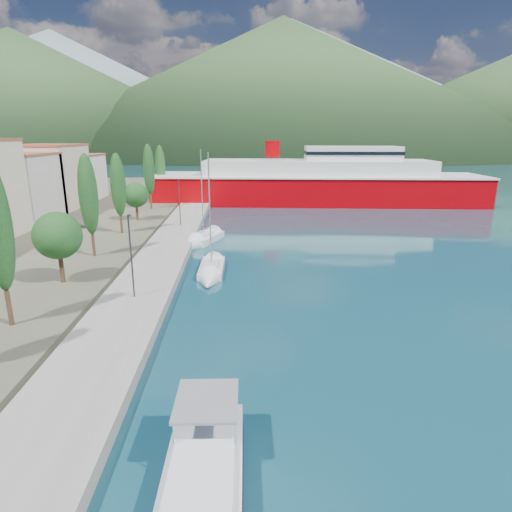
{
  "coord_description": "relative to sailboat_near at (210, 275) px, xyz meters",
  "views": [
    {
      "loc": [
        -1.27,
        -16.87,
        12.15
      ],
      "look_at": [
        0.0,
        14.0,
        3.5
      ],
      "focal_mm": 30.0,
      "sensor_mm": 36.0,
      "label": 1
    }
  ],
  "objects": [
    {
      "name": "sailboat_mid",
      "position": [
        -2.21,
        12.19,
        0.04
      ],
      "size": [
        5.33,
        8.38,
        11.77
      ],
      "color": "silver",
      "rests_on": "ground"
    },
    {
      "name": "lamp_posts",
      "position": [
        -5.13,
        -5.23,
        3.8
      ],
      "size": [
        0.15,
        49.76,
        6.06
      ],
      "color": "#2D2D33",
      "rests_on": "quay"
    },
    {
      "name": "hills_near",
      "position": [
        101.91,
        353.16,
        48.89
      ],
      "size": [
        1010.0,
        520.0,
        115.0
      ],
      "color": "#32512A",
      "rests_on": "ground"
    },
    {
      "name": "tree_row",
      "position": [
        -11.79,
        11.25,
        5.56
      ],
      "size": [
        3.78,
        63.33,
        10.46
      ],
      "color": "#47301E",
      "rests_on": "land_strip"
    },
    {
      "name": "ferry",
      "position": [
        17.51,
        43.87,
        3.37
      ],
      "size": [
        61.4,
        17.99,
        12.02
      ],
      "color": "#A40006",
      "rests_on": "ground"
    },
    {
      "name": "quay",
      "position": [
        -5.13,
        6.66,
        0.11
      ],
      "size": [
        5.0,
        88.0,
        0.8
      ],
      "primitive_type": "cube",
      "color": "gray",
      "rests_on": "ground"
    },
    {
      "name": "hills_far",
      "position": [
        142.45,
        599.39,
        77.1
      ],
      "size": [
        1480.0,
        900.0,
        180.0
      ],
      "color": "gray",
      "rests_on": "ground"
    },
    {
      "name": "ground",
      "position": [
        3.87,
        100.66,
        -0.29
      ],
      "size": [
        1400.0,
        1400.0,
        0.0
      ],
      "primitive_type": "plane",
      "color": "#133F4F"
    },
    {
      "name": "sailboat_near",
      "position": [
        0.0,
        0.0,
        0.0
      ],
      "size": [
        2.31,
        8.16,
        11.69
      ],
      "color": "silver",
      "rests_on": "ground"
    }
  ]
}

